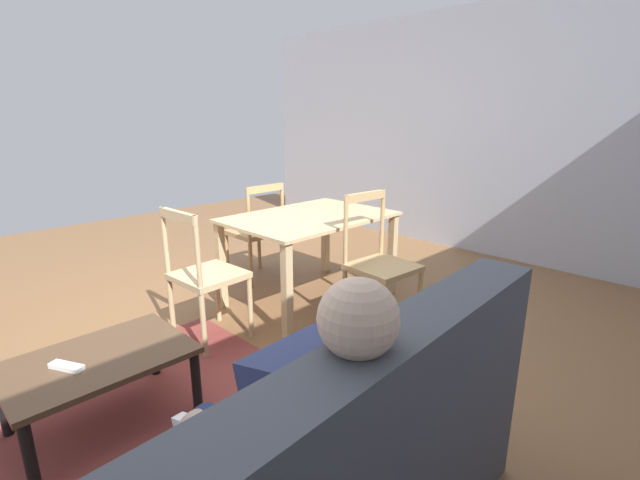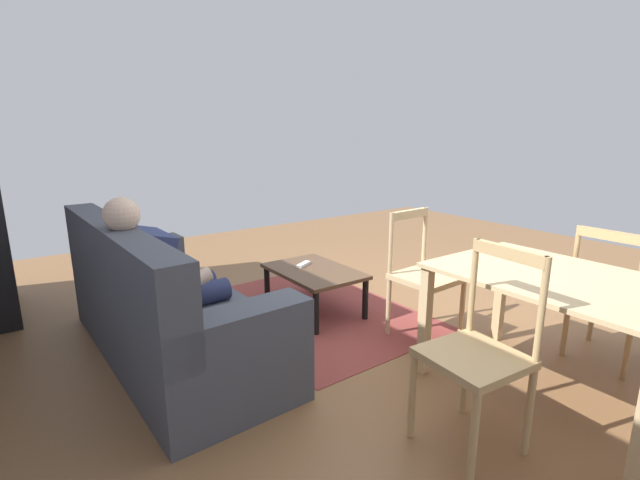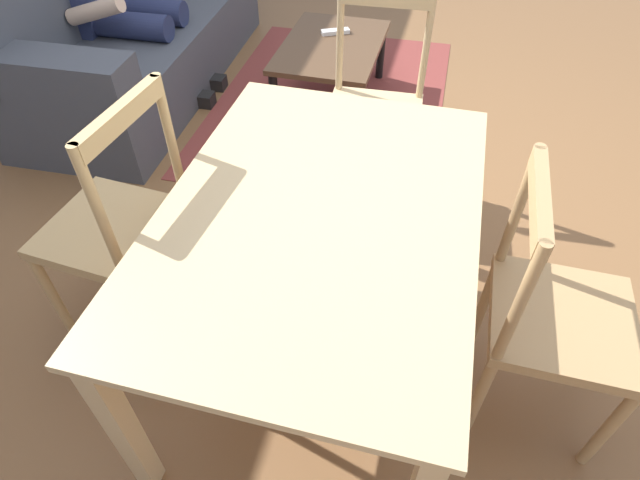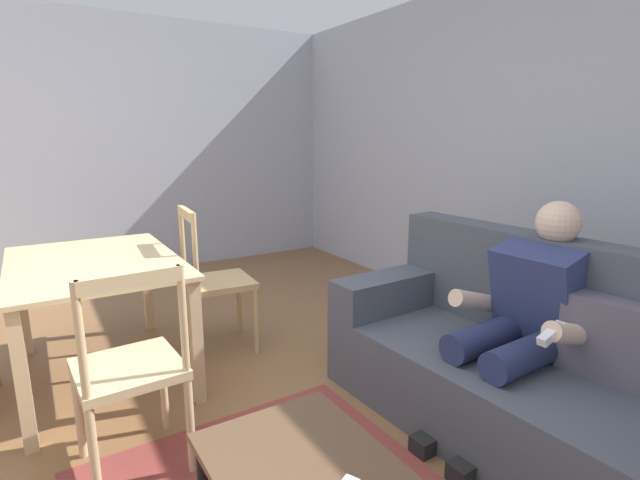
# 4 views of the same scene
# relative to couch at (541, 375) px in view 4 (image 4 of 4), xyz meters

# --- Properties ---
(ground_plane) EXTENTS (8.49, 8.49, 0.00)m
(ground_plane) POSITION_rel_couch_xyz_m (-0.85, -1.70, -0.34)
(ground_plane) COLOR brown
(wall_back) EXTENTS (6.49, 0.12, 2.61)m
(wall_back) POSITION_rel_couch_xyz_m (-0.85, 1.21, 0.97)
(wall_back) COLOR #B2B7C6
(wall_back) RESTS_ON ground_plane
(wall_side) EXTENTS (0.12, 5.83, 2.61)m
(wall_side) POSITION_rel_couch_xyz_m (-4.10, -1.70, 0.97)
(wall_side) COLOR #ABB0BE
(wall_side) RESTS_ON ground_plane
(couch) EXTENTS (2.13, 0.93, 0.95)m
(couch) POSITION_rel_couch_xyz_m (0.00, 0.00, 0.00)
(couch) COLOR #474C56
(couch) RESTS_ON ground_plane
(person_lounging) EXTENTS (0.60, 0.91, 1.13)m
(person_lounging) POSITION_rel_couch_xyz_m (-0.12, -0.01, 0.24)
(person_lounging) COLOR navy
(person_lounging) RESTS_ON ground_plane
(dining_table) EXTENTS (1.29, 0.90, 0.73)m
(dining_table) POSITION_rel_couch_xyz_m (-1.77, -1.68, 0.28)
(dining_table) COLOR #D1B27F
(dining_table) RESTS_ON ground_plane
(dining_chair_near_wall) EXTENTS (0.45, 0.45, 0.98)m
(dining_chair_near_wall) POSITION_rel_couch_xyz_m (-1.78, -0.96, 0.14)
(dining_chair_near_wall) COLOR tan
(dining_chair_near_wall) RESTS_ON ground_plane
(dining_chair_facing_couch) EXTENTS (0.44, 0.44, 0.94)m
(dining_chair_facing_couch) POSITION_rel_couch_xyz_m (-0.80, -1.68, 0.13)
(dining_chair_facing_couch) COLOR #D1B27F
(dining_chair_facing_couch) RESTS_ON ground_plane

